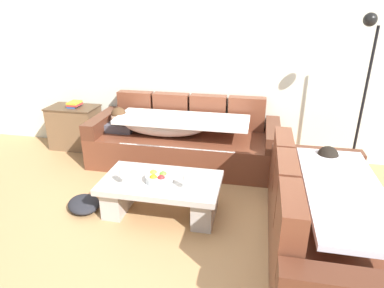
# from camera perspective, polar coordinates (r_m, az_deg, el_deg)

# --- Properties ---
(ground_plane) EXTENTS (14.00, 14.00, 0.00)m
(ground_plane) POSITION_cam_1_polar(r_m,az_deg,el_deg) (3.26, -5.34, -15.59)
(ground_plane) COLOR tan
(back_wall) EXTENTS (9.00, 0.10, 2.70)m
(back_wall) POSITION_cam_1_polar(r_m,az_deg,el_deg) (4.71, 1.74, 14.41)
(back_wall) COLOR silver
(back_wall) RESTS_ON ground_plane
(couch_along_wall) EXTENTS (2.48, 0.92, 0.88)m
(couch_along_wall) POSITION_cam_1_polar(r_m,az_deg,el_deg) (4.51, -1.88, 0.60)
(couch_along_wall) COLOR brown
(couch_along_wall) RESTS_ON ground_plane
(couch_near_window) EXTENTS (0.92, 2.01, 0.88)m
(couch_near_window) POSITION_cam_1_polar(r_m,az_deg,el_deg) (3.08, 21.77, -12.20)
(couch_near_window) COLOR brown
(couch_near_window) RESTS_ON ground_plane
(coffee_table) EXTENTS (1.20, 0.68, 0.38)m
(coffee_table) POSITION_cam_1_polar(r_m,az_deg,el_deg) (3.48, -5.24, -8.16)
(coffee_table) COLOR #B1ABA6
(coffee_table) RESTS_ON ground_plane
(fruit_bowl) EXTENTS (0.28, 0.28, 0.10)m
(fruit_bowl) POSITION_cam_1_polar(r_m,az_deg,el_deg) (3.37, -5.64, -5.73)
(fruit_bowl) COLOR silver
(fruit_bowl) RESTS_ON coffee_table
(wine_glass_near_left) EXTENTS (0.07, 0.07, 0.17)m
(wine_glass_near_left) POSITION_cam_1_polar(r_m,az_deg,el_deg) (3.34, -11.71, -4.98)
(wine_glass_near_left) COLOR silver
(wine_glass_near_left) RESTS_ON coffee_table
(wine_glass_near_right) EXTENTS (0.07, 0.07, 0.17)m
(wine_glass_near_right) POSITION_cam_1_polar(r_m,az_deg,el_deg) (3.18, -1.03, -5.94)
(wine_glass_near_right) COLOR silver
(wine_glass_near_right) RESTS_ON coffee_table
(open_magazine) EXTENTS (0.32, 0.27, 0.01)m
(open_magazine) POSITION_cam_1_polar(r_m,az_deg,el_deg) (3.30, 0.69, -6.96)
(open_magazine) COLOR white
(open_magazine) RESTS_ON coffee_table
(side_cabinet) EXTENTS (0.72, 0.44, 0.64)m
(side_cabinet) POSITION_cam_1_polar(r_m,az_deg,el_deg) (5.34, -19.30, 2.72)
(side_cabinet) COLOR brown
(side_cabinet) RESTS_ON ground_plane
(book_stack_on_cabinet) EXTENTS (0.16, 0.22, 0.08)m
(book_stack_on_cabinet) POSITION_cam_1_polar(r_m,az_deg,el_deg) (5.22, -19.42, 6.43)
(book_stack_on_cabinet) COLOR #2D569E
(book_stack_on_cabinet) RESTS_ON side_cabinet
(floor_lamp) EXTENTS (0.33, 0.31, 1.95)m
(floor_lamp) POSITION_cam_1_polar(r_m,az_deg,el_deg) (4.26, 26.93, 7.96)
(floor_lamp) COLOR black
(floor_lamp) RESTS_ON ground_plane
(crumpled_garment) EXTENTS (0.51, 0.51, 0.12)m
(crumpled_garment) POSITION_cam_1_polar(r_m,az_deg,el_deg) (3.78, -17.97, -9.73)
(crumpled_garment) COLOR #232328
(crumpled_garment) RESTS_ON ground_plane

